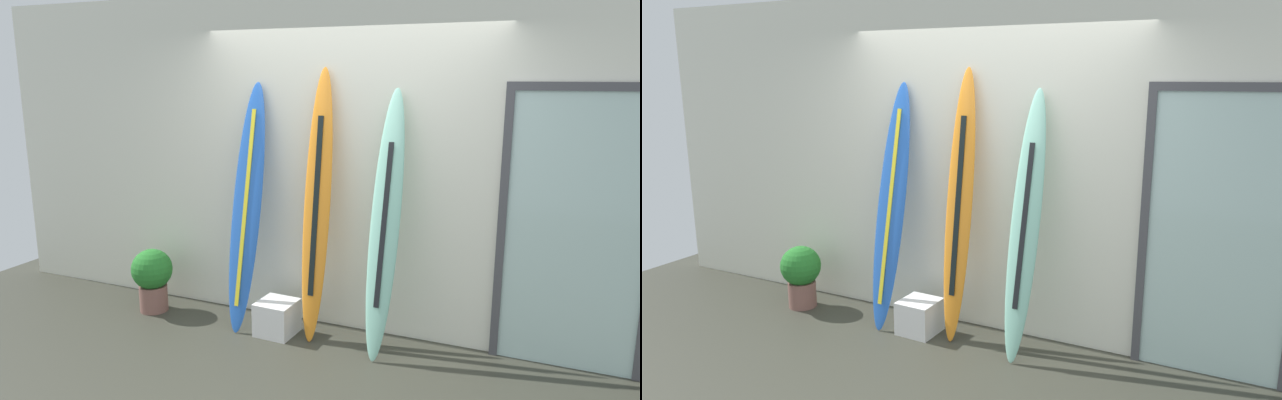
% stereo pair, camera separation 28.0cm
% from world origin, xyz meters
% --- Properties ---
extents(ground, '(8.00, 8.00, 0.04)m').
position_xyz_m(ground, '(0.00, 0.00, -0.02)').
color(ground, '#34352B').
extents(wall_back, '(7.20, 0.20, 2.80)m').
position_xyz_m(wall_back, '(0.00, 1.30, 1.40)').
color(wall_back, silver).
rests_on(wall_back, ground).
extents(surfboard_cobalt, '(0.30, 0.51, 2.08)m').
position_xyz_m(surfboard_cobalt, '(-0.78, 0.93, 1.04)').
color(surfboard_cobalt, blue).
rests_on(surfboard_cobalt, ground).
extents(surfboard_sunset, '(0.23, 0.42, 2.20)m').
position_xyz_m(surfboard_sunset, '(-0.15, 0.97, 1.08)').
color(surfboard_sunset, orange).
rests_on(surfboard_sunset, ground).
extents(surfboard_seafoam, '(0.25, 0.53, 2.04)m').
position_xyz_m(surfboard_seafoam, '(0.43, 0.90, 1.02)').
color(surfboard_seafoam, '#87CBB4').
rests_on(surfboard_seafoam, ground).
extents(display_block_left, '(0.32, 0.32, 0.28)m').
position_xyz_m(display_block_left, '(-0.47, 0.84, 0.14)').
color(display_block_left, silver).
rests_on(display_block_left, ground).
extents(glass_door, '(1.05, 0.06, 2.09)m').
position_xyz_m(glass_door, '(1.75, 1.18, 1.07)').
color(glass_door, silver).
rests_on(glass_door, ground).
extents(potted_plant, '(0.37, 0.37, 0.58)m').
position_xyz_m(potted_plant, '(-1.74, 0.83, 0.33)').
color(potted_plant, brown).
rests_on(potted_plant, ground).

